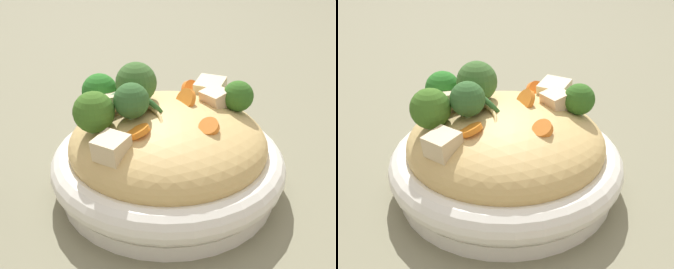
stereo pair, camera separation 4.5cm
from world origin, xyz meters
TOP-DOWN VIEW (x-y plane):
  - ground_plane at (0.00, 0.00)m, footprint 3.00×3.00m
  - serving_bowl at (0.00, 0.00)m, footprint 0.27×0.27m
  - noodle_heap at (0.00, -0.00)m, footprint 0.23×0.23m
  - broccoli_florets at (-0.01, -0.04)m, footprint 0.13×0.21m
  - carrot_coins at (-0.01, 0.02)m, footprint 0.16×0.10m
  - zucchini_slices at (-0.03, -0.04)m, footprint 0.09×0.21m
  - chicken_chunks at (-0.02, -0.00)m, footprint 0.19×0.16m

SIDE VIEW (x-z plane):
  - ground_plane at x=0.00m, z-range 0.00..0.00m
  - serving_bowl at x=0.00m, z-range 0.00..0.06m
  - noodle_heap at x=0.00m, z-range 0.01..0.11m
  - zucchini_slices at x=-0.03m, z-range 0.07..0.12m
  - chicken_chunks at x=-0.02m, z-range 0.08..0.12m
  - carrot_coins at x=-0.01m, z-range 0.08..0.12m
  - broccoli_florets at x=-0.01m, z-range 0.08..0.15m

